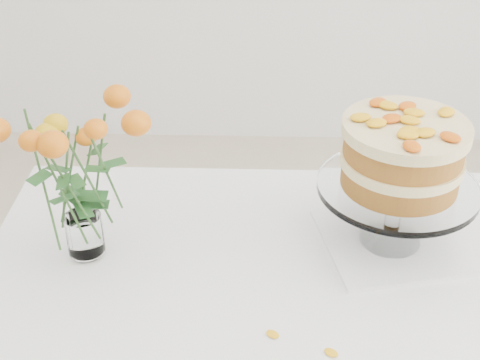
% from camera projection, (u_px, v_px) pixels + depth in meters
% --- Properties ---
extents(table, '(1.43, 0.93, 0.76)m').
position_uv_depth(table, '(332.00, 329.00, 1.31)').
color(table, tan).
rests_on(table, ground).
extents(napkin, '(0.32, 0.32, 0.01)m').
position_uv_depth(napkin, '(389.00, 241.00, 1.40)').
color(napkin, white).
rests_on(napkin, table).
extents(cake_stand, '(0.32, 0.32, 0.29)m').
position_uv_depth(cake_stand, '(402.00, 161.00, 1.30)').
color(cake_stand, white).
rests_on(cake_stand, napkin).
extents(rose_vase, '(0.25, 0.25, 0.38)m').
position_uv_depth(rose_vase, '(73.00, 162.00, 1.26)').
color(rose_vase, white).
rests_on(rose_vase, table).
extents(stray_petal_a, '(0.03, 0.02, 0.00)m').
position_uv_depth(stray_petal_a, '(273.00, 334.00, 1.18)').
color(stray_petal_a, '#FAAF0F').
rests_on(stray_petal_a, table).
extents(stray_petal_b, '(0.03, 0.02, 0.00)m').
position_uv_depth(stray_petal_b, '(331.00, 353.00, 1.15)').
color(stray_petal_b, '#FAAF0F').
rests_on(stray_petal_b, table).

